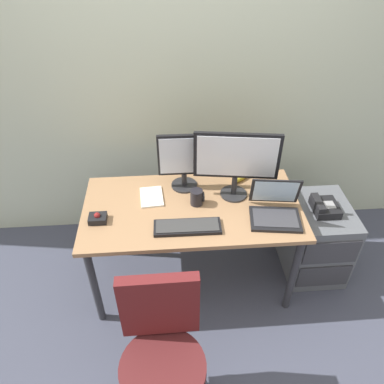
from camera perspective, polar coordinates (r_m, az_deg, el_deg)
ground_plane at (r=2.98m, az=0.00°, el=-12.72°), size 8.00×8.00×0.00m
back_wall at (r=2.73m, az=-1.20°, el=18.83°), size 6.00×0.10×2.80m
desk at (r=2.51m, az=0.00°, el=-3.57°), size 1.42×0.73×0.72m
file_cabinet at (r=2.99m, az=18.12°, el=-6.69°), size 0.42×0.53×0.59m
desk_phone at (r=2.76m, az=19.40°, el=-2.13°), size 0.17×0.20×0.09m
office_chair at (r=2.15m, az=-4.42°, el=-24.27°), size 0.52×0.52×0.92m
monitor_main at (r=2.40m, az=6.76°, el=4.86°), size 0.54×0.18×0.47m
monitor_side at (r=2.50m, az=-1.24°, el=4.96°), size 0.35×0.18×0.41m
keyboard at (r=2.30m, az=-0.70°, el=-5.28°), size 0.41×0.14×0.03m
laptop at (r=2.41m, az=12.48°, el=-2.50°), size 0.34×0.32×0.23m
trackball_mouse at (r=2.41m, az=-14.10°, el=-3.85°), size 0.11×0.09×0.07m
coffee_mug at (r=2.44m, az=0.76°, el=-0.79°), size 0.09×0.08×0.11m
paper_notepad at (r=2.54m, az=-6.14°, el=-0.73°), size 0.16×0.22×0.01m
cell_phone at (r=2.64m, az=10.74°, el=0.48°), size 0.11×0.16×0.01m
banana at (r=2.70m, az=7.53°, el=2.25°), size 0.18×0.15×0.04m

